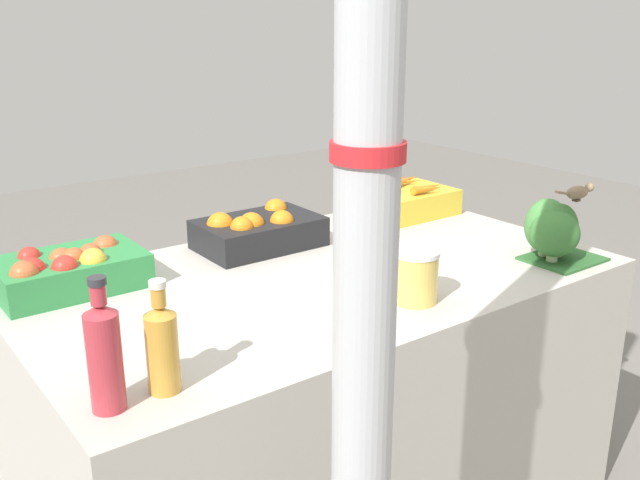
{
  "coord_description": "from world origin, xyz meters",
  "views": [
    {
      "loc": [
        -1.14,
        -1.53,
        1.54
      ],
      "look_at": [
        0.0,
        0.0,
        0.92
      ],
      "focal_mm": 40.0,
      "sensor_mm": 36.0,
      "label": 1
    }
  ],
  "objects_px": {
    "broccoli_pile": "(553,231)",
    "apple_crate": "(69,270)",
    "sparrow_bird": "(579,192)",
    "juice_bottle_ruby": "(104,354)",
    "juice_bottle_amber": "(162,346)",
    "orange_crate": "(258,231)",
    "pickle_jar": "(416,276)",
    "support_pole": "(366,228)",
    "carrot_crate": "(401,201)"
  },
  "relations": [
    {
      "from": "juice_bottle_ruby",
      "to": "juice_bottle_amber",
      "type": "distance_m",
      "value": 0.11
    },
    {
      "from": "broccoli_pile",
      "to": "pickle_jar",
      "type": "height_order",
      "value": "broccoli_pile"
    },
    {
      "from": "support_pole",
      "to": "juice_bottle_amber",
      "type": "height_order",
      "value": "support_pole"
    },
    {
      "from": "orange_crate",
      "to": "juice_bottle_ruby",
      "type": "xyz_separation_m",
      "value": [
        -0.73,
        -0.65,
        0.06
      ]
    },
    {
      "from": "orange_crate",
      "to": "broccoli_pile",
      "type": "bearing_deg",
      "value": -44.36
    },
    {
      "from": "support_pole",
      "to": "broccoli_pile",
      "type": "relative_size",
      "value": 10.34
    },
    {
      "from": "juice_bottle_amber",
      "to": "pickle_jar",
      "type": "height_order",
      "value": "juice_bottle_amber"
    },
    {
      "from": "broccoli_pile",
      "to": "apple_crate",
      "type": "bearing_deg",
      "value": 153.25
    },
    {
      "from": "juice_bottle_ruby",
      "to": "sparrow_bird",
      "type": "height_order",
      "value": "juice_bottle_ruby"
    },
    {
      "from": "apple_crate",
      "to": "pickle_jar",
      "type": "height_order",
      "value": "pickle_jar"
    },
    {
      "from": "carrot_crate",
      "to": "pickle_jar",
      "type": "height_order",
      "value": "pickle_jar"
    },
    {
      "from": "carrot_crate",
      "to": "pickle_jar",
      "type": "relative_size",
      "value": 2.73
    },
    {
      "from": "carrot_crate",
      "to": "sparrow_bird",
      "type": "relative_size",
      "value": 2.84
    },
    {
      "from": "support_pole",
      "to": "broccoli_pile",
      "type": "xyz_separation_m",
      "value": [
        1.07,
        0.41,
        -0.3
      ]
    },
    {
      "from": "broccoli_pile",
      "to": "orange_crate",
      "type": "bearing_deg",
      "value": 135.64
    },
    {
      "from": "sparrow_bird",
      "to": "juice_bottle_amber",
      "type": "bearing_deg",
      "value": -164.24
    },
    {
      "from": "broccoli_pile",
      "to": "sparrow_bird",
      "type": "distance_m",
      "value": 0.13
    },
    {
      "from": "pickle_jar",
      "to": "sparrow_bird",
      "type": "height_order",
      "value": "sparrow_bird"
    },
    {
      "from": "support_pole",
      "to": "juice_bottle_ruby",
      "type": "height_order",
      "value": "support_pole"
    },
    {
      "from": "orange_crate",
      "to": "broccoli_pile",
      "type": "xyz_separation_m",
      "value": [
        0.64,
        -0.63,
        0.04
      ]
    },
    {
      "from": "support_pole",
      "to": "carrot_crate",
      "type": "xyz_separation_m",
      "value": [
        1.05,
        1.04,
        -0.34
      ]
    },
    {
      "from": "support_pole",
      "to": "sparrow_bird",
      "type": "height_order",
      "value": "support_pole"
    },
    {
      "from": "apple_crate",
      "to": "carrot_crate",
      "type": "xyz_separation_m",
      "value": [
        1.21,
        0.01,
        -0.0
      ]
    },
    {
      "from": "carrot_crate",
      "to": "sparrow_bird",
      "type": "xyz_separation_m",
      "value": [
        0.07,
        -0.67,
        0.16
      ]
    },
    {
      "from": "support_pole",
      "to": "apple_crate",
      "type": "distance_m",
      "value": 1.1
    },
    {
      "from": "juice_bottle_ruby",
      "to": "juice_bottle_amber",
      "type": "xyz_separation_m",
      "value": [
        0.11,
        0.0,
        -0.02
      ]
    },
    {
      "from": "broccoli_pile",
      "to": "sparrow_bird",
      "type": "relative_size",
      "value": 1.77
    },
    {
      "from": "pickle_jar",
      "to": "carrot_crate",
      "type": "bearing_deg",
      "value": 49.69
    },
    {
      "from": "juice_bottle_ruby",
      "to": "juice_bottle_amber",
      "type": "relative_size",
      "value": 1.14
    },
    {
      "from": "broccoli_pile",
      "to": "pickle_jar",
      "type": "bearing_deg",
      "value": 178.72
    },
    {
      "from": "carrot_crate",
      "to": "support_pole",
      "type": "bearing_deg",
      "value": -135.38
    },
    {
      "from": "support_pole",
      "to": "pickle_jar",
      "type": "height_order",
      "value": "support_pole"
    },
    {
      "from": "apple_crate",
      "to": "juice_bottle_amber",
      "type": "xyz_separation_m",
      "value": [
        -0.03,
        -0.65,
        0.04
      ]
    },
    {
      "from": "orange_crate",
      "to": "pickle_jar",
      "type": "xyz_separation_m",
      "value": [
        0.09,
        -0.62,
        0.01
      ]
    },
    {
      "from": "support_pole",
      "to": "sparrow_bird",
      "type": "xyz_separation_m",
      "value": [
        1.12,
        0.37,
        -0.18
      ]
    },
    {
      "from": "support_pole",
      "to": "juice_bottle_amber",
      "type": "bearing_deg",
      "value": 116.11
    },
    {
      "from": "juice_bottle_ruby",
      "to": "apple_crate",
      "type": "bearing_deg",
      "value": 77.87
    },
    {
      "from": "apple_crate",
      "to": "juice_bottle_ruby",
      "type": "distance_m",
      "value": 0.66
    },
    {
      "from": "orange_crate",
      "to": "pickle_jar",
      "type": "height_order",
      "value": "pickle_jar"
    },
    {
      "from": "support_pole",
      "to": "juice_bottle_ruby",
      "type": "relative_size",
      "value": 9.17
    },
    {
      "from": "carrot_crate",
      "to": "juice_bottle_ruby",
      "type": "height_order",
      "value": "juice_bottle_ruby"
    },
    {
      "from": "support_pole",
      "to": "carrot_crate",
      "type": "height_order",
      "value": "support_pole"
    },
    {
      "from": "pickle_jar",
      "to": "orange_crate",
      "type": "bearing_deg",
      "value": 98.55
    },
    {
      "from": "orange_crate",
      "to": "carrot_crate",
      "type": "relative_size",
      "value": 1.0
    },
    {
      "from": "apple_crate",
      "to": "juice_bottle_amber",
      "type": "height_order",
      "value": "juice_bottle_amber"
    },
    {
      "from": "apple_crate",
      "to": "juice_bottle_amber",
      "type": "relative_size",
      "value": 1.62
    },
    {
      "from": "orange_crate",
      "to": "pickle_jar",
      "type": "bearing_deg",
      "value": -81.45
    },
    {
      "from": "apple_crate",
      "to": "broccoli_pile",
      "type": "height_order",
      "value": "broccoli_pile"
    },
    {
      "from": "broccoli_pile",
      "to": "carrot_crate",
      "type": "bearing_deg",
      "value": 92.33
    },
    {
      "from": "broccoli_pile",
      "to": "juice_bottle_amber",
      "type": "relative_size",
      "value": 1.01
    }
  ]
}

